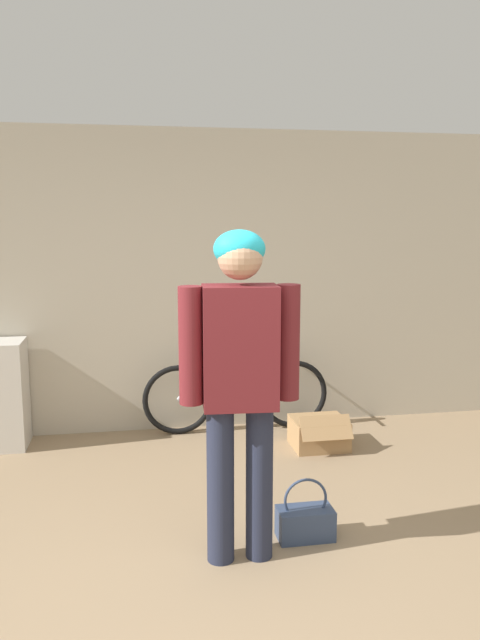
% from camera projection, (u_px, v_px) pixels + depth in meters
% --- Properties ---
extents(wall_back, '(8.00, 0.07, 2.60)m').
position_uv_depth(wall_back, '(159.00, 283.00, 5.37)').
color(wall_back, '#B7AD99').
rests_on(wall_back, ground_plane).
extents(person, '(0.64, 0.27, 1.79)m').
position_uv_depth(person, '(240.00, 367.00, 3.26)').
color(person, '#23283D').
rests_on(person, ground_plane).
extents(bicycle, '(1.64, 0.46, 0.68)m').
position_uv_depth(bicycle, '(237.00, 394.00, 5.44)').
color(bicycle, black).
rests_on(bicycle, ground_plane).
extents(handbag, '(0.32, 0.18, 0.37)m').
position_uv_depth(handbag, '(305.00, 521.00, 3.63)').
color(handbag, '#334260').
rests_on(handbag, ground_plane).
extents(cardboard_box, '(0.43, 0.45, 0.31)m').
position_uv_depth(cardboard_box, '(319.00, 433.00, 5.08)').
color(cardboard_box, '#A87F51').
rests_on(cardboard_box, ground_plane).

